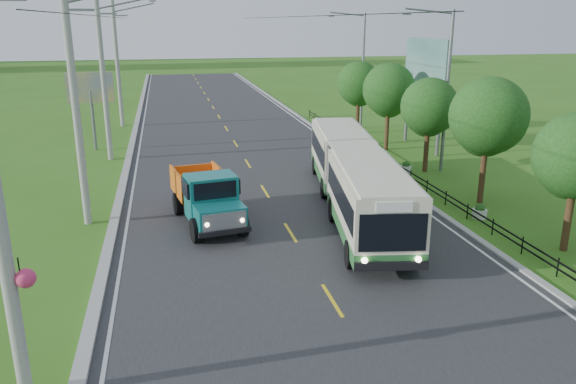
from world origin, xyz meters
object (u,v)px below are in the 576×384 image
object	(u,v)px
streetlight_mid	(445,86)
planter_far	(360,140)
planter_mid	(406,168)
bus	(354,173)
tree_fifth	(389,92)
pole_near	(76,106)
billboard_right	(425,69)
pole_mid	(104,78)
tree_back	(359,86)
tree_third	(488,120)
pole_far	(118,64)
streetlight_far	(361,67)
tree_second	(576,160)
tree_fourth	(429,110)
planter_near	(480,212)
dump_truck	(207,194)
billboard_left	(90,93)

from	to	relation	value
streetlight_mid	planter_far	xyz separation A→B (m)	(-2.04, 8.00, -4.62)
planter_mid	bus	xyz separation A→B (m)	(-5.14, -5.80, 1.50)
tree_fifth	bus	world-z (taller)	tree_fifth
pole_near	billboard_right	distance (m)	23.32
pole_mid	tree_back	xyz separation A→B (m)	(18.12, 5.14, -1.44)
tree_fifth	planter_far	size ratio (longest dim) A/B	8.66
pole_near	tree_third	distance (m)	18.17
pole_far	streetlight_far	size ratio (longest dim) A/B	1.10
tree_second	planter_far	size ratio (longest dim) A/B	7.91
pole_mid	tree_third	size ratio (longest dim) A/B	1.67
pole_near	bus	size ratio (longest dim) A/B	0.64
tree_fourth	planter_mid	world-z (taller)	tree_fourth
tree_second	tree_third	size ratio (longest dim) A/B	0.88
planter_near	billboard_right	distance (m)	15.34
pole_mid	streetlight_mid	xyz separation A→B (m)	(18.90, -7.00, -0.19)
planter_far	tree_back	bearing A→B (deg)	73.12
pole_near	planter_near	bearing A→B (deg)	-10.09
tree_fifth	bus	xyz separation A→B (m)	(-6.40, -11.94, -2.07)
pole_near	bus	distance (m)	12.20
tree_back	bus	world-z (taller)	tree_back
planter_mid	tree_fourth	bearing A→B (deg)	6.39
streetlight_mid	streetlight_far	world-z (taller)	same
pole_far	planter_near	world-z (taller)	pole_far
pole_near	tree_fourth	world-z (taller)	pole_near
planter_far	billboard_right	world-z (taller)	billboard_right
billboard_right	tree_third	bearing A→B (deg)	-101.64
tree_fifth	dump_truck	distance (m)	18.11
dump_truck	pole_mid	bearing A→B (deg)	101.68
pole_far	tree_second	bearing A→B (deg)	-59.58
tree_fifth	planter_near	size ratio (longest dim) A/B	8.66
pole_far	planter_far	bearing A→B (deg)	-33.12
streetlight_mid	tree_third	bearing A→B (deg)	-97.64
tree_fourth	streetlight_far	bearing A→B (deg)	86.75
tree_fourth	streetlight_mid	bearing A→B (deg)	-10.15
tree_fourth	billboard_left	xyz separation A→B (m)	(-19.36, 9.86, 0.28)
planter_near	bus	size ratio (longest dim) A/B	0.04
tree_second	tree_fourth	size ratio (longest dim) A/B	0.98
pole_mid	tree_fifth	world-z (taller)	pole_mid
planter_near	planter_far	world-z (taller)	same
tree_fifth	billboard_right	xyz separation A→B (m)	(2.44, -0.14, 1.49)
planter_mid	planter_far	distance (m)	8.00
tree_second	planter_mid	bearing A→B (deg)	96.05
streetlight_far	dump_truck	distance (m)	24.70
streetlight_far	planter_far	size ratio (longest dim) A/B	13.54
tree_fifth	bus	bearing A→B (deg)	-118.20
tree_fourth	tree_back	size ratio (longest dim) A/B	0.98
streetlight_mid	planter_mid	world-z (taller)	streetlight_mid
planter_mid	pole_near	bearing A→B (deg)	-163.48
pole_mid	planter_mid	xyz separation A→B (m)	(16.86, -7.00, -4.81)
tree_third	billboard_left	size ratio (longest dim) A/B	1.15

